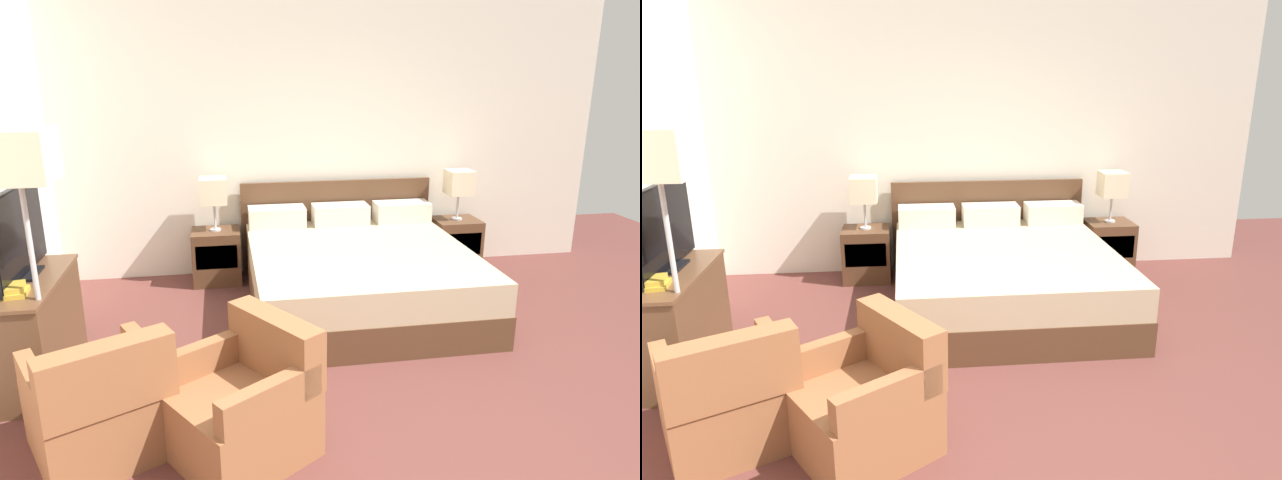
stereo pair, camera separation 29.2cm
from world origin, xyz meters
TOP-DOWN VIEW (x-y plane):
  - ground_plane at (0.00, 0.00)m, footprint 9.70×9.70m
  - wall_back at (0.00, 3.26)m, footprint 6.23×0.06m
  - bed at (0.28, 2.18)m, footprint 2.00×2.13m
  - nightstand_left at (-0.99, 2.97)m, footprint 0.47×0.41m
  - nightstand_right at (1.54, 2.97)m, footprint 0.47×0.41m
  - table_lamp_left at (-0.99, 2.97)m, footprint 0.26×0.26m
  - table_lamp_right at (1.54, 2.97)m, footprint 0.26×0.26m
  - dresser at (-2.25, 1.27)m, footprint 0.49×1.06m
  - tv at (-2.24, 1.36)m, footprint 0.18×0.93m
  - book_red_cover at (-2.23, 0.99)m, footprint 0.25×0.20m
  - book_blue_cover at (-2.25, 0.99)m, footprint 0.26×0.22m
  - armchair_by_window at (-1.61, 0.35)m, footprint 0.92×0.92m
  - armchair_companion at (-0.83, 0.23)m, footprint 0.95×0.95m
  - floor_lamp at (-2.03, 0.90)m, footprint 0.39×0.39m

SIDE VIEW (x-z plane):
  - ground_plane at x=0.00m, z-range 0.00..0.00m
  - nightstand_left at x=-0.99m, z-range 0.00..0.54m
  - nightstand_right at x=1.54m, z-range 0.00..0.54m
  - armchair_by_window at x=-1.61m, z-range -0.10..0.66m
  - armchair_companion at x=-0.83m, z-range -0.10..0.66m
  - bed at x=0.28m, z-range -0.18..0.78m
  - dresser at x=-2.25m, z-range 0.01..0.74m
  - book_red_cover at x=-2.23m, z-range 0.73..0.76m
  - book_blue_cover at x=-2.25m, z-range 0.76..0.80m
  - table_lamp_left at x=-0.99m, z-range 0.67..1.19m
  - table_lamp_right at x=1.54m, z-range 0.67..1.19m
  - tv at x=-2.24m, z-range 0.72..1.33m
  - wall_back at x=0.00m, z-range 0.00..2.88m
  - floor_lamp at x=-2.03m, z-range 0.64..2.40m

